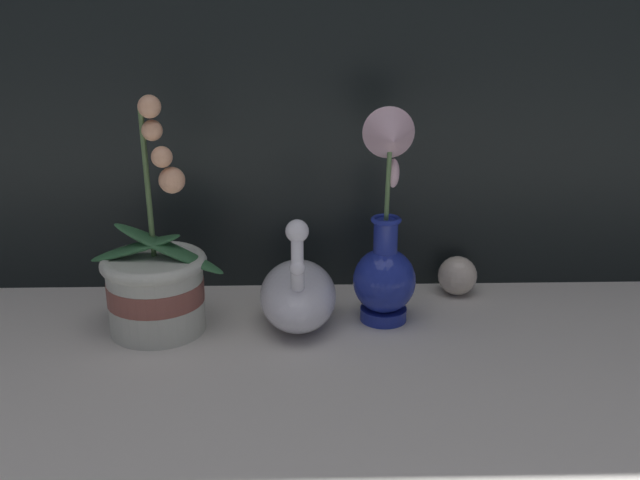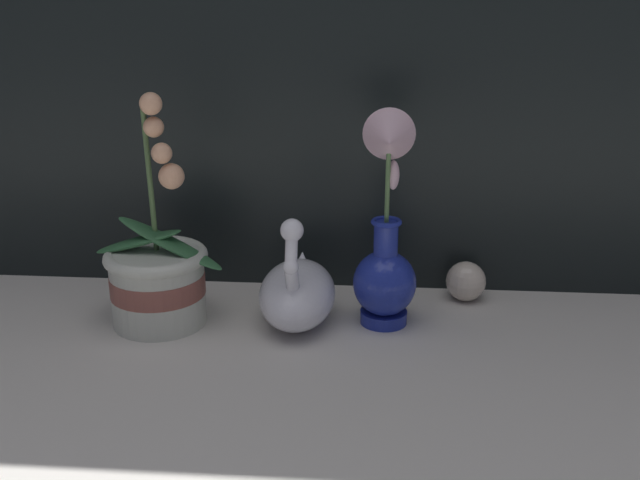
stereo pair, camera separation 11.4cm
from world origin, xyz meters
The scene contains 5 objects.
ground_plane centered at (0.00, 0.00, 0.00)m, with size 2.80×2.80×0.00m, color beige.
orchid_potted_plant centered at (-0.23, 0.11, 0.08)m, with size 0.21×0.16×0.36m.
swan_figurine centered at (-0.01, 0.13, 0.05)m, with size 0.12×0.20×0.19m.
blue_vase centered at (0.12, 0.14, 0.12)m, with size 0.10×0.11×0.34m.
glass_sphere centered at (0.26, 0.24, 0.03)m, with size 0.07×0.07×0.07m.
Camera 1 is at (-0.01, -0.94, 0.51)m, focal length 42.00 mm.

